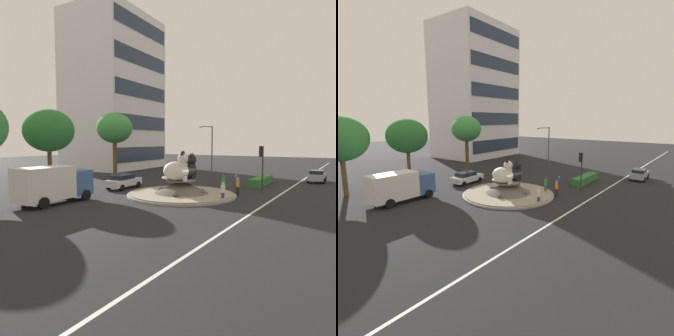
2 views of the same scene
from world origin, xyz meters
The scene contains 18 objects.
ground_plane centered at (0.00, 0.00, 0.00)m, with size 160.00×160.00×0.00m, color black.
lane_centreline centered at (0.00, -7.64, 0.00)m, with size 112.00×0.20×0.01m, color silver.
roundabout_island centered at (0.01, 0.00, 0.54)m, with size 9.96×9.96×1.49m.
cat_statue_white centered at (-0.80, -0.04, 2.48)m, with size 1.96×2.83×2.72m.
cat_statue_black centered at (0.85, -0.16, 2.39)m, with size 1.52×2.48×2.47m.
traffic_light_mast centered at (5.96, -5.66, 3.18)m, with size 0.34×0.46×4.53m.
office_tower centered at (20.57, 25.29, 13.67)m, with size 16.94×12.91×27.34m.
clipped_hedge_strip centered at (10.92, -4.29, 0.45)m, with size 6.02×1.20×0.90m, color #2D7033.
second_tree_near_tower centered at (6.52, 13.42, 6.63)m, with size 4.62×4.62×8.66m.
third_tree_left centered at (-3.56, 13.55, 6.07)m, with size 5.11×5.11×8.27m.
streetlight_arm centered at (13.69, 3.13, 4.12)m, with size 2.56×0.76×6.97m.
pedestrian_orange_shirt centered at (2.92, -4.34, 0.91)m, with size 0.31×0.31×1.70m.
pedestrian_blue_shirt centered at (5.62, -3.20, 0.84)m, with size 0.36×0.36×1.60m.
pedestrian_green_shirt centered at (3.13, -2.87, 0.95)m, with size 0.38×0.38×1.80m.
pedestrian_white_shirt centered at (-0.58, -4.27, 0.83)m, with size 0.37×0.37×1.60m.
sedan_on_far_lane centered at (0.87, 7.46, 0.79)m, with size 4.51×2.11×1.50m.
hatchback_near_shophouse centered at (17.11, -9.44, 0.79)m, with size 4.06×2.02×1.47m.
delivery_box_truck centered at (-8.53, 6.98, 1.63)m, with size 6.44×2.54×3.00m.
Camera 1 is at (-25.57, -14.06, 5.02)m, focal length 34.40 mm.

